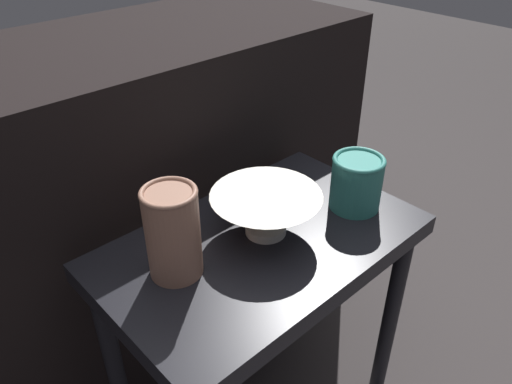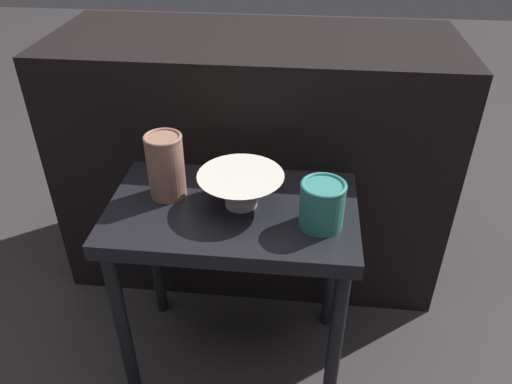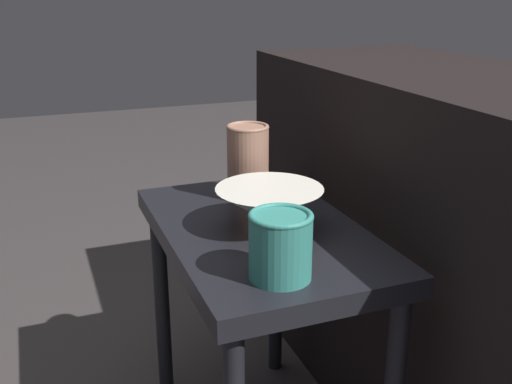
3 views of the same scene
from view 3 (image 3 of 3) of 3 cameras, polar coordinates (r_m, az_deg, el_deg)
The scene contains 5 objects.
table at distance 1.22m, azimuth 0.40°, elevation -6.78°, with size 0.61×0.37×0.55m.
couch_backdrop at distance 1.47m, azimuth 18.09°, elevation -5.46°, with size 1.23×0.50×0.82m.
bowl at distance 1.16m, azimuth 1.28°, elevation -1.30°, with size 0.21×0.21×0.08m.
vase_textured_left at distance 1.32m, azimuth -0.78°, elevation 2.99°, with size 0.09×0.09×0.17m.
vase_colorful_right at distance 0.97m, azimuth 2.35°, elevation -5.02°, with size 0.11×0.11×0.11m.
Camera 3 is at (1.02, -0.40, 1.00)m, focal length 42.00 mm.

